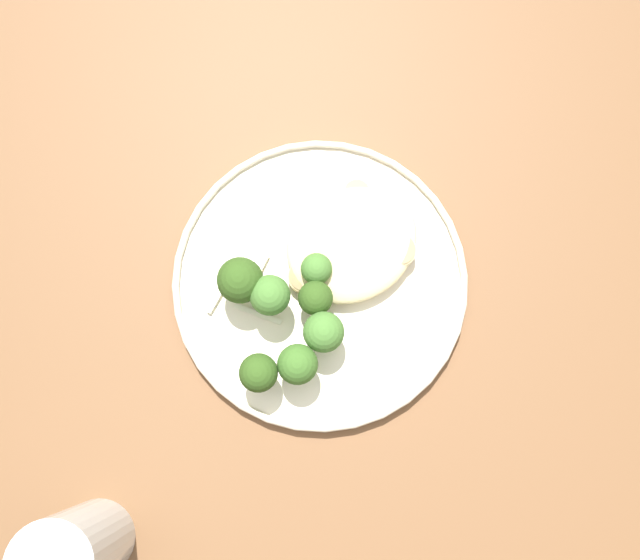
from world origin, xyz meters
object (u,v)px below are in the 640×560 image
at_px(seared_scallop_on_noodles, 305,235).
at_px(water_glass, 79,548).
at_px(seared_scallop_front_small, 333,270).
at_px(broccoli_floret_near_rim, 240,280).
at_px(broccoli_floret_center_pile, 298,364).
at_px(dinner_plate, 320,282).
at_px(seared_scallop_tilted_round, 357,194).
at_px(seared_scallop_right_edge, 399,251).
at_px(broccoli_floret_split_head, 324,332).
at_px(broccoli_floret_left_leaning, 259,373).
at_px(seared_scallop_left_edge, 372,267).
at_px(seared_scallop_half_hidden, 355,243).
at_px(broccoli_floret_rear_charred, 315,298).
at_px(broccoli_floret_front_edge, 316,269).
at_px(seared_scallop_rear_pale, 304,277).
at_px(broccoli_floret_beside_noodles, 270,295).

distance_m(seared_scallop_on_noodles, water_glass, 0.35).
bearing_deg(water_glass, seared_scallop_front_small, -167.13).
bearing_deg(broccoli_floret_near_rim, broccoli_floret_center_pile, 88.90).
xyz_separation_m(dinner_plate, seared_scallop_tilted_round, (-0.08, -0.05, 0.01)).
distance_m(seared_scallop_right_edge, broccoli_floret_split_head, 0.11).
relative_size(seared_scallop_front_small, broccoli_floret_split_head, 0.54).
bearing_deg(dinner_plate, broccoli_floret_split_head, 57.82).
xyz_separation_m(broccoli_floret_left_leaning, water_glass, (0.21, 0.03, 0.01)).
bearing_deg(water_glass, seared_scallop_left_edge, -171.29).
relative_size(seared_scallop_half_hidden, broccoli_floret_left_leaning, 0.48).
distance_m(seared_scallop_on_noodles, seared_scallop_half_hidden, 0.05).
xyz_separation_m(broccoli_floret_center_pile, water_glass, (0.25, 0.02, 0.01)).
bearing_deg(broccoli_floret_rear_charred, water_glass, 11.47).
xyz_separation_m(seared_scallop_tilted_round, broccoli_floret_front_edge, (0.08, 0.04, 0.01)).
relative_size(seared_scallop_rear_pale, seared_scallop_front_small, 1.05).
xyz_separation_m(seared_scallop_right_edge, broccoli_floret_split_head, (0.11, 0.02, 0.02)).
bearing_deg(seared_scallop_tilted_round, broccoli_floret_split_head, 40.98).
xyz_separation_m(seared_scallop_right_edge, seared_scallop_on_noodles, (0.06, -0.07, -0.00)).
height_order(seared_scallop_tilted_round, broccoli_floret_rear_charred, broccoli_floret_rear_charred).
bearing_deg(broccoli_floret_beside_noodles, seared_scallop_left_edge, 162.77).
xyz_separation_m(broccoli_floret_near_rim, broccoli_floret_left_leaning, (0.04, 0.08, -0.00)).
bearing_deg(broccoli_floret_rear_charred, seared_scallop_tilted_round, -146.51).
bearing_deg(seared_scallop_half_hidden, broccoli_floret_near_rim, -14.22).
xyz_separation_m(seared_scallop_right_edge, broccoli_floret_front_edge, (0.08, -0.03, 0.01)).
bearing_deg(seared_scallop_tilted_round, broccoli_floret_center_pile, 35.72).
xyz_separation_m(broccoli_floret_near_rim, broccoli_floret_rear_charred, (-0.05, 0.05, -0.01)).
xyz_separation_m(seared_scallop_rear_pale, broccoli_floret_beside_noodles, (0.04, 0.00, 0.03)).
bearing_deg(broccoli_floret_center_pile, seared_scallop_right_edge, -167.15).
bearing_deg(dinner_plate, broccoli_floret_front_edge, -100.92).
distance_m(dinner_plate, broccoli_floret_split_head, 0.06).
relative_size(seared_scallop_right_edge, broccoli_floret_beside_noodles, 0.53).
bearing_deg(dinner_plate, broccoli_floret_left_leaning, 22.70).
bearing_deg(broccoli_floret_front_edge, seared_scallop_left_edge, 149.81).
distance_m(broccoli_floret_beside_noodles, broccoli_floret_front_edge, 0.05).
xyz_separation_m(dinner_plate, seared_scallop_half_hidden, (-0.05, -0.01, 0.01)).
bearing_deg(water_glass, broccoli_floret_near_rim, -155.47).
xyz_separation_m(dinner_plate, broccoli_floret_rear_charred, (0.02, 0.01, 0.03)).
height_order(seared_scallop_front_small, seared_scallop_left_edge, same).
distance_m(seared_scallop_left_edge, broccoli_floret_center_pile, 0.12).
bearing_deg(broccoli_floret_near_rim, water_glass, 24.53).
height_order(seared_scallop_half_hidden, broccoli_floret_center_pile, broccoli_floret_center_pile).
bearing_deg(broccoli_floret_rear_charred, broccoli_floret_near_rim, -47.99).
distance_m(dinner_plate, seared_scallop_right_edge, 0.08).
bearing_deg(broccoli_floret_front_edge, broccoli_floret_center_pile, 43.51).
height_order(seared_scallop_on_noodles, water_glass, water_glass).
distance_m(dinner_plate, broccoli_floret_left_leaning, 0.11).
xyz_separation_m(seared_scallop_tilted_round, seared_scallop_on_noodles, (0.07, 0.00, -0.00)).
distance_m(broccoli_floret_beside_noodles, broccoli_floret_near_rim, 0.03).
bearing_deg(water_glass, broccoli_floret_beside_noodles, -161.97).
relative_size(dinner_plate, broccoli_floret_beside_noodles, 4.80).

